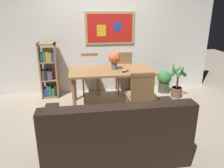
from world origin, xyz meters
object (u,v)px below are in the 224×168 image
Objects in this scene: dining_chair_far_right at (124,69)px; potted_palm at (177,83)px; potted_ivy at (164,81)px; tv_remote at (125,71)px; dining_table at (111,74)px; bookshelf at (49,73)px; dining_chair_near_right at (140,93)px; dining_chair_far_left at (90,70)px; flower_vase at (114,59)px; leather_couch at (115,135)px.

potted_palm is (1.08, -0.55, -0.22)m from dining_chair_far_right.
tv_remote reaches higher than potted_ivy.
dining_chair_far_right is at bearing 61.94° from dining_table.
dining_table is at bearing -172.26° from potted_palm.
dining_chair_far_right is 1.68m from bookshelf.
potted_palm is at bearing 41.46° from dining_chair_near_right.
potted_palm is (1.86, -0.58, -0.22)m from dining_chair_far_left.
flower_vase is at bearing -172.23° from potted_palm.
potted_ivy is (1.32, 0.54, -0.37)m from dining_table.
potted_ivy is at bearing -2.50° from bookshelf.
dining_chair_far_left reaches higher than tv_remote.
leather_couch reaches higher than potted_palm.
bookshelf is at bearing 150.70° from tv_remote.
potted_ivy is (0.92, -0.21, -0.26)m from dining_chair_far_right.
dining_table is 1.68m from leather_couch.
dining_chair_near_right is (0.75, -1.55, 0.00)m from dining_chair_far_left.
dining_table is 0.86m from dining_chair_far_right.
potted_ivy is at bearing 115.07° from potted_palm.
potted_ivy is at bearing 34.04° from tv_remote.
bookshelf is 2.80m from potted_palm.
dining_chair_near_right is 1.13× the size of potted_palm.
flower_vase reaches higher than leather_couch.
bookshelf reaches higher than flower_vase.
dining_chair_far_left is 1.00× the size of dining_chair_near_right.
dining_chair_far_left is at bearing 119.34° from flower_vase.
dining_table is 4.79× the size of flower_vase.
dining_table is 2.03× the size of potted_palm.
tv_remote is at bearing -162.40° from potted_palm.
dining_table is 11.28× the size of tv_remote.
flower_vase is at bearing -60.66° from dining_chair_far_left.
potted_ivy is (1.70, -0.24, -0.26)m from dining_chair_far_left.
dining_chair_far_right and dining_chair_near_right have the same top height.
leather_couch is at bearing -124.90° from potted_ivy.
flower_vase is at bearing 131.72° from tv_remote.
tv_remote is (-0.16, -0.94, 0.22)m from dining_chair_far_right.
tv_remote is (-0.14, 0.58, 0.22)m from dining_chair_near_right.
bookshelf is (-0.90, -0.12, 0.01)m from dining_chair_far_left.
leather_couch is (-0.57, -0.85, -0.22)m from dining_chair_near_right.
dining_chair_far_right is at bearing 80.08° from tv_remote.
dining_table is 3.12× the size of potted_ivy.
dining_chair_far_right and dining_chair_far_left have the same top height.
dining_chair_near_right is 1.05m from leather_couch.
leather_couch is at bearing -85.63° from dining_chair_far_left.
dining_chair_far_right is 0.77× the size of bookshelf.
potted_ivy is at bearing -12.73° from dining_chair_far_right.
dining_chair_near_right is at bearing -125.75° from potted_ivy.
dining_chair_far_left is at bearing 7.77° from bookshelf.
dining_chair_far_left is 1.13× the size of potted_palm.
dining_chair_near_right is at bearing -67.96° from flower_vase.
dining_table is 0.90× the size of leather_couch.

